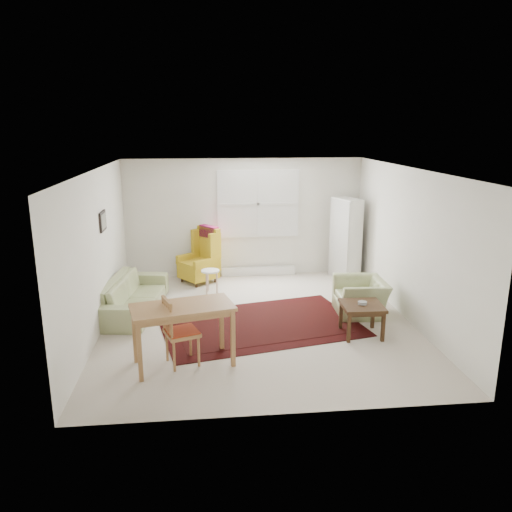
{
  "coord_description": "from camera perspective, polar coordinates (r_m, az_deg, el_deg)",
  "views": [
    {
      "loc": [
        -0.84,
        -7.67,
        3.15
      ],
      "look_at": [
        0.0,
        0.3,
        1.05
      ],
      "focal_mm": 35.0,
      "sensor_mm": 36.0,
      "label": 1
    }
  ],
  "objects": [
    {
      "name": "coffee_table",
      "position": [
        7.92,
        11.96,
        -7.11
      ],
      "size": [
        0.64,
        0.64,
        0.51
      ],
      "primitive_type": null,
      "rotation": [
        0.0,
        0.0,
        -0.04
      ],
      "color": "#3B2412",
      "rests_on": "ground"
    },
    {
      "name": "armchair",
      "position": [
        8.77,
        11.89,
        -4.2
      ],
      "size": [
        0.84,
        0.96,
        0.72
      ],
      "primitive_type": "imported",
      "rotation": [
        0.0,
        0.0,
        -1.61
      ],
      "color": "#9AA26C",
      "rests_on": "ground"
    },
    {
      "name": "stool",
      "position": [
        9.68,
        -5.23,
        -2.91
      ],
      "size": [
        0.39,
        0.39,
        0.47
      ],
      "primitive_type": null,
      "rotation": [
        0.0,
        0.0,
        -0.12
      ],
      "color": "white",
      "rests_on": "ground"
    },
    {
      "name": "rug",
      "position": [
        8.21,
        0.48,
        -7.76
      ],
      "size": [
        3.49,
        2.64,
        0.03
      ],
      "primitive_type": null,
      "rotation": [
        0.0,
        0.0,
        0.21
      ],
      "color": "black",
      "rests_on": "ground"
    },
    {
      "name": "sofa",
      "position": [
        8.9,
        -13.88,
        -3.66
      ],
      "size": [
        1.08,
        2.15,
        0.83
      ],
      "primitive_type": "imported",
      "rotation": [
        0.0,
        0.0,
        1.43
      ],
      "color": "#9AA26C",
      "rests_on": "ground"
    },
    {
      "name": "desk_chair",
      "position": [
        6.84,
        -8.46,
        -8.47
      ],
      "size": [
        0.54,
        0.54,
        0.96
      ],
      "primitive_type": null,
      "rotation": [
        0.0,
        0.0,
        1.92
      ],
      "color": "#A47342",
      "rests_on": "ground"
    },
    {
      "name": "cabinet",
      "position": [
        10.62,
        10.22,
        1.94
      ],
      "size": [
        0.57,
        0.76,
        1.7
      ],
      "primitive_type": null,
      "rotation": [
        0.0,
        0.0,
        0.35
      ],
      "color": "white",
      "rests_on": "ground"
    },
    {
      "name": "wingback_chair",
      "position": [
        10.29,
        -6.66,
        0.09
      ],
      "size": [
        0.96,
        0.96,
        1.15
      ],
      "primitive_type": null,
      "rotation": [
        0.0,
        0.0,
        -0.92
      ],
      "color": "gold",
      "rests_on": "ground"
    },
    {
      "name": "desk",
      "position": [
        6.85,
        -8.31,
        -8.96
      ],
      "size": [
        1.45,
        0.96,
        0.84
      ],
      "primitive_type": null,
      "rotation": [
        0.0,
        0.0,
        0.24
      ],
      "color": "#A47342",
      "rests_on": "ground"
    },
    {
      "name": "room",
      "position": [
        8.15,
        0.2,
        1.25
      ],
      "size": [
        5.04,
        5.54,
        2.51
      ],
      "color": "beige",
      "rests_on": "ground"
    }
  ]
}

